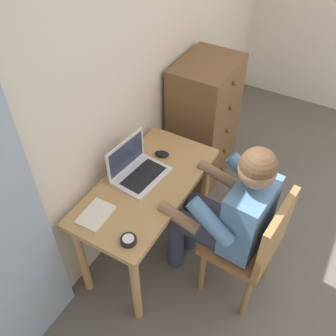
% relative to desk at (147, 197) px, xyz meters
% --- Properties ---
extents(wall_back, '(4.80, 0.05, 2.50)m').
position_rel_desk_xyz_m(wall_back, '(0.44, 0.33, 0.66)').
color(wall_back, beige).
rests_on(wall_back, ground_plane).
extents(desk, '(1.05, 0.53, 0.72)m').
position_rel_desk_xyz_m(desk, '(0.00, 0.00, 0.00)').
color(desk, tan).
rests_on(desk, ground_plane).
extents(dresser, '(0.56, 0.45, 1.08)m').
position_rel_desk_xyz_m(dresser, '(0.98, 0.07, -0.05)').
color(dresser, brown).
rests_on(dresser, ground_plane).
extents(chair, '(0.45, 0.43, 0.90)m').
position_rel_desk_xyz_m(chair, '(0.06, -0.71, -0.08)').
color(chair, brown).
rests_on(chair, ground_plane).
extents(person_seated, '(0.56, 0.61, 1.22)m').
position_rel_desk_xyz_m(person_seated, '(0.07, -0.53, 0.10)').
color(person_seated, '#33384C').
rests_on(person_seated, ground_plane).
extents(laptop, '(0.36, 0.28, 0.24)m').
position_rel_desk_xyz_m(laptop, '(0.04, 0.10, 0.18)').
color(laptop, silver).
rests_on(laptop, desk).
extents(computer_mouse, '(0.09, 0.11, 0.03)m').
position_rel_desk_xyz_m(computer_mouse, '(0.28, 0.05, 0.14)').
color(computer_mouse, black).
rests_on(computer_mouse, desk).
extents(desk_clock, '(0.09, 0.09, 0.03)m').
position_rel_desk_xyz_m(desk_clock, '(-0.42, -0.15, 0.14)').
color(desk_clock, black).
rests_on(desk_clock, desk).
extents(notebook_pad, '(0.21, 0.16, 0.01)m').
position_rel_desk_xyz_m(notebook_pad, '(-0.36, 0.12, 0.13)').
color(notebook_pad, silver).
rests_on(notebook_pad, desk).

